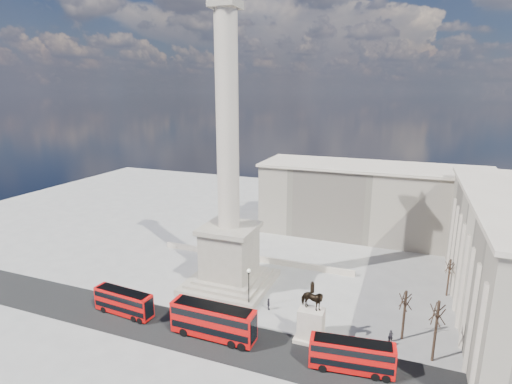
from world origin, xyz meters
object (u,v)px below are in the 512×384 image
object	(u,v)px
pedestrian_crossing	(269,304)
victorian_lamp	(249,285)
nelsons_column	(229,214)
red_bus_a	(124,302)
red_bus_c	(352,356)
pedestrian_walking	(391,336)
equestrian_statue	(311,320)
pedestrian_standing	(388,341)
red_bus_b	(214,321)

from	to	relation	value
pedestrian_crossing	victorian_lamp	bearing A→B (deg)	68.33
victorian_lamp	pedestrian_crossing	world-z (taller)	victorian_lamp
nelsons_column	victorian_lamp	bearing A→B (deg)	-45.37
red_bus_a	pedestrian_crossing	distance (m)	21.91
red_bus_c	pedestrian_walking	world-z (taller)	red_bus_c
victorian_lamp	red_bus_a	bearing A→B (deg)	-153.33
red_bus_c	pedestrian_crossing	size ratio (longest dim) A/B	5.33
nelsons_column	equestrian_statue	size ratio (longest dim) A/B	5.70
nelsons_column	red_bus_a	world-z (taller)	nelsons_column
red_bus_a	pedestrian_walking	world-z (taller)	red_bus_a
nelsons_column	pedestrian_standing	bearing A→B (deg)	-17.20
nelsons_column	equestrian_statue	distance (m)	22.40
nelsons_column	pedestrian_standing	distance (m)	30.71
victorian_lamp	pedestrian_walking	xyz separation A→B (m)	(21.12, -1.06, -3.05)
red_bus_b	pedestrian_crossing	bearing A→B (deg)	64.76
red_bus_a	pedestrian_standing	distance (m)	38.27
red_bus_b	equestrian_statue	bearing A→B (deg)	19.12
red_bus_b	pedestrian_standing	xyz separation A→B (m)	(22.43, 6.66, -1.79)
victorian_lamp	pedestrian_walking	bearing A→B (deg)	-2.88
red_bus_a	red_bus_c	distance (m)	33.89
equestrian_statue	pedestrian_standing	xyz separation A→B (m)	(9.94, 2.43, -2.30)
victorian_lamp	equestrian_statue	world-z (taller)	equestrian_statue
pedestrian_standing	red_bus_a	bearing A→B (deg)	-35.56
pedestrian_walking	victorian_lamp	bearing A→B (deg)	166.16
red_bus_a	pedestrian_standing	world-z (taller)	red_bus_a
nelsons_column	pedestrian_crossing	bearing A→B (deg)	-31.02
nelsons_column	red_bus_a	size ratio (longest dim) A/B	5.07
red_bus_c	pedestrian_standing	size ratio (longest dim) A/B	6.77
nelsons_column	pedestrian_standing	xyz separation A→B (m)	(26.94, -8.34, -12.16)
red_bus_a	red_bus_c	size ratio (longest dim) A/B	0.96
nelsons_column	equestrian_statue	world-z (taller)	nelsons_column
pedestrian_walking	pedestrian_crossing	world-z (taller)	pedestrian_crossing
red_bus_a	equestrian_statue	world-z (taller)	equestrian_statue
red_bus_a	equestrian_statue	distance (m)	28.08
equestrian_statue	pedestrian_standing	distance (m)	10.49
pedestrian_standing	red_bus_b	bearing A→B (deg)	-28.45
red_bus_b	victorian_lamp	distance (m)	9.10
nelsons_column	pedestrian_walking	xyz separation A→B (m)	(27.17, -7.20, -12.05)
equestrian_statue	pedestrian_crossing	bearing A→B (deg)	146.18
equestrian_statue	victorian_lamp	bearing A→B (deg)	157.07
victorian_lamp	pedestrian_standing	world-z (taller)	victorian_lamp
victorian_lamp	equestrian_statue	size ratio (longest dim) A/B	0.76
pedestrian_crossing	red_bus_b	bearing A→B (deg)	120.13
equestrian_statue	red_bus_b	bearing A→B (deg)	-161.28
nelsons_column	red_bus_a	distance (m)	21.16
red_bus_c	equestrian_statue	bearing A→B (deg)	137.99
victorian_lamp	red_bus_b	bearing A→B (deg)	-99.93
nelsons_column	victorian_lamp	size ratio (longest dim) A/B	7.51
red_bus_a	victorian_lamp	distance (m)	18.95
red_bus_b	pedestrian_standing	world-z (taller)	red_bus_b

